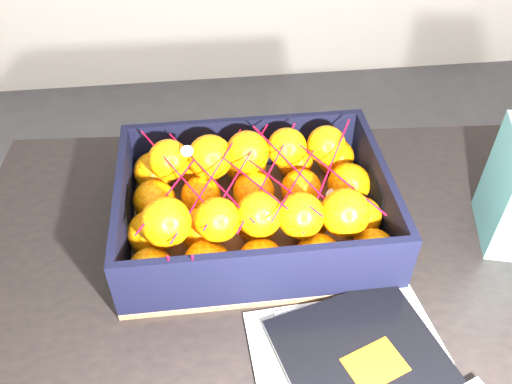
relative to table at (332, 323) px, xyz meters
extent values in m
cube|color=black|center=(0.00, 0.00, 0.08)|extent=(1.25, 0.88, 0.04)
cylinder|color=black|center=(-0.55, 0.35, -0.30)|extent=(0.06, 0.06, 0.71)
cylinder|color=black|center=(0.55, 0.35, -0.30)|extent=(0.06, 0.06, 0.71)
cube|color=black|center=(0.01, -0.17, 0.11)|extent=(0.27, 0.32, 0.01)
cube|color=#FF650D|center=(0.01, -0.14, 0.12)|extent=(0.09, 0.08, 0.00)
cube|color=olive|center=(-0.11, 0.14, 0.10)|extent=(0.43, 0.32, 0.01)
cube|color=black|center=(-0.11, 0.29, 0.16)|extent=(0.43, 0.01, 0.12)
cube|color=black|center=(-0.11, -0.02, 0.16)|extent=(0.43, 0.01, 0.12)
cube|color=black|center=(-0.32, 0.14, 0.16)|extent=(0.01, 0.30, 0.12)
cube|color=black|center=(0.09, 0.14, 0.16)|extent=(0.01, 0.30, 0.12)
sphere|color=orange|center=(-0.28, 0.03, 0.15)|extent=(0.07, 0.07, 0.07)
sphere|color=orange|center=(-0.28, 0.10, 0.15)|extent=(0.07, 0.07, 0.07)
sphere|color=orange|center=(-0.28, 0.17, 0.15)|extent=(0.07, 0.07, 0.07)
sphere|color=orange|center=(-0.28, 0.25, 0.15)|extent=(0.07, 0.07, 0.07)
sphere|color=orange|center=(-0.20, 0.03, 0.15)|extent=(0.07, 0.07, 0.07)
sphere|color=orange|center=(-0.20, 0.10, 0.15)|extent=(0.07, 0.07, 0.07)
sphere|color=orange|center=(-0.20, 0.18, 0.15)|extent=(0.07, 0.07, 0.07)
sphere|color=orange|center=(-0.20, 0.25, 0.15)|extent=(0.07, 0.07, 0.07)
sphere|color=orange|center=(-0.12, 0.02, 0.15)|extent=(0.07, 0.07, 0.07)
sphere|color=orange|center=(-0.11, 0.10, 0.15)|extent=(0.07, 0.07, 0.07)
sphere|color=orange|center=(-0.11, 0.18, 0.15)|extent=(0.07, 0.07, 0.07)
sphere|color=orange|center=(-0.12, 0.25, 0.15)|extent=(0.07, 0.07, 0.07)
sphere|color=orange|center=(-0.03, 0.02, 0.15)|extent=(0.07, 0.07, 0.07)
sphere|color=orange|center=(-0.03, 0.10, 0.15)|extent=(0.07, 0.07, 0.07)
sphere|color=orange|center=(-0.03, 0.17, 0.15)|extent=(0.07, 0.07, 0.07)
sphere|color=orange|center=(-0.03, 0.25, 0.15)|extent=(0.07, 0.07, 0.07)
sphere|color=orange|center=(0.05, 0.02, 0.15)|extent=(0.07, 0.07, 0.07)
sphere|color=orange|center=(0.05, 0.10, 0.15)|extent=(0.07, 0.07, 0.07)
sphere|color=orange|center=(0.05, 0.18, 0.15)|extent=(0.07, 0.07, 0.07)
sphere|color=orange|center=(0.05, 0.25, 0.15)|extent=(0.07, 0.07, 0.07)
sphere|color=orange|center=(-0.25, 0.07, 0.20)|extent=(0.07, 0.07, 0.07)
sphere|color=orange|center=(-0.25, 0.21, 0.20)|extent=(0.07, 0.07, 0.07)
sphere|color=orange|center=(-0.18, 0.06, 0.20)|extent=(0.07, 0.07, 0.07)
sphere|color=orange|center=(-0.18, 0.21, 0.20)|extent=(0.07, 0.07, 0.07)
sphere|color=orange|center=(-0.11, 0.07, 0.20)|extent=(0.07, 0.07, 0.07)
sphere|color=orange|center=(-0.12, 0.21, 0.20)|extent=(0.07, 0.07, 0.07)
sphere|color=orange|center=(-0.05, 0.06, 0.20)|extent=(0.07, 0.07, 0.07)
sphere|color=orange|center=(-0.05, 0.22, 0.20)|extent=(0.07, 0.07, 0.07)
sphere|color=orange|center=(0.01, 0.06, 0.20)|extent=(0.07, 0.07, 0.07)
sphere|color=orange|center=(0.02, 0.22, 0.20)|extent=(0.07, 0.07, 0.07)
cylinder|color=red|center=(-0.23, 0.15, 0.23)|extent=(0.12, 0.22, 0.01)
cylinder|color=red|center=(-0.18, 0.14, 0.22)|extent=(0.12, 0.22, 0.00)
cylinder|color=red|center=(-0.14, 0.14, 0.22)|extent=(0.12, 0.22, 0.04)
cylinder|color=red|center=(-0.09, 0.13, 0.22)|extent=(0.12, 0.22, 0.03)
cylinder|color=red|center=(-0.04, 0.13, 0.22)|extent=(0.12, 0.22, 0.03)
cylinder|color=red|center=(0.00, 0.13, 0.22)|extent=(0.12, 0.22, 0.00)
cylinder|color=red|center=(-0.23, 0.14, 0.22)|extent=(0.12, 0.22, 0.01)
cylinder|color=red|center=(-0.18, 0.13, 0.22)|extent=(0.12, 0.22, 0.02)
cylinder|color=red|center=(-0.14, 0.14, 0.22)|extent=(0.12, 0.22, 0.01)
cylinder|color=red|center=(-0.09, 0.14, 0.22)|extent=(0.12, 0.22, 0.02)
cylinder|color=red|center=(-0.04, 0.13, 0.22)|extent=(0.12, 0.22, 0.04)
cylinder|color=red|center=(0.00, 0.13, 0.22)|extent=(0.12, 0.22, 0.03)
cylinder|color=red|center=(-0.24, -0.01, 0.18)|extent=(0.00, 0.03, 0.09)
cylinder|color=red|center=(-0.21, -0.01, 0.18)|extent=(0.01, 0.04, 0.08)
camera|label=1|loc=(-0.18, -0.47, 0.75)|focal=37.12mm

